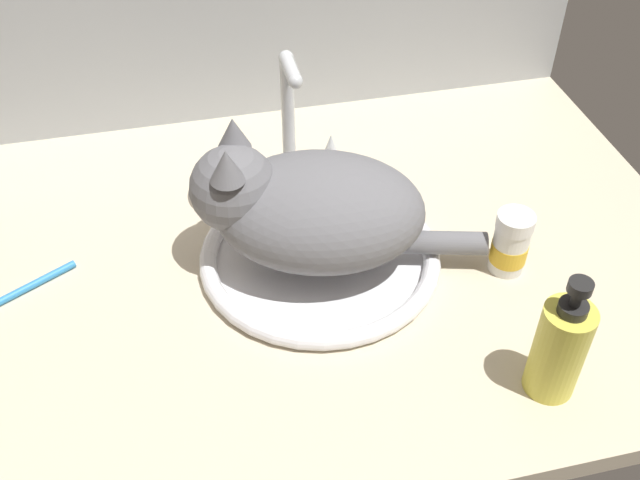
{
  "coord_description": "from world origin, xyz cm",
  "views": [
    {
      "loc": [
        -11.43,
        -72.84,
        73.64
      ],
      "look_at": [
        5.09,
        -1.27,
        7.0
      ],
      "focal_mm": 41.4,
      "sensor_mm": 36.0,
      "label": 1
    }
  ],
  "objects_px": {
    "sink_basin": "(320,256)",
    "soap_pump_bottle": "(559,348)",
    "faucet": "(289,131)",
    "pill_bottle": "(510,244)",
    "toothbrush": "(11,295)",
    "cat": "(302,207)"
  },
  "relations": [
    {
      "from": "sink_basin",
      "to": "faucet",
      "type": "height_order",
      "value": "faucet"
    },
    {
      "from": "soap_pump_bottle",
      "to": "toothbrush",
      "type": "distance_m",
      "value": 0.69
    },
    {
      "from": "pill_bottle",
      "to": "toothbrush",
      "type": "relative_size",
      "value": 0.59
    },
    {
      "from": "toothbrush",
      "to": "cat",
      "type": "bearing_deg",
      "value": -2.42
    },
    {
      "from": "cat",
      "to": "pill_bottle",
      "type": "height_order",
      "value": "cat"
    },
    {
      "from": "toothbrush",
      "to": "soap_pump_bottle",
      "type": "bearing_deg",
      "value": -24.72
    },
    {
      "from": "cat",
      "to": "faucet",
      "type": "bearing_deg",
      "value": 83.58
    },
    {
      "from": "cat",
      "to": "sink_basin",
      "type": "bearing_deg",
      "value": -14.81
    },
    {
      "from": "pill_bottle",
      "to": "soap_pump_bottle",
      "type": "height_order",
      "value": "soap_pump_bottle"
    },
    {
      "from": "sink_basin",
      "to": "cat",
      "type": "relative_size",
      "value": 0.85
    },
    {
      "from": "soap_pump_bottle",
      "to": "faucet",
      "type": "bearing_deg",
      "value": 114.28
    },
    {
      "from": "sink_basin",
      "to": "soap_pump_bottle",
      "type": "bearing_deg",
      "value": -51.19
    },
    {
      "from": "faucet",
      "to": "sink_basin",
      "type": "bearing_deg",
      "value": -90.0
    },
    {
      "from": "sink_basin",
      "to": "faucet",
      "type": "distance_m",
      "value": 0.22
    },
    {
      "from": "faucet",
      "to": "toothbrush",
      "type": "bearing_deg",
      "value": -155.77
    },
    {
      "from": "cat",
      "to": "pill_bottle",
      "type": "distance_m",
      "value": 0.28
    },
    {
      "from": "sink_basin",
      "to": "soap_pump_bottle",
      "type": "relative_size",
      "value": 1.93
    },
    {
      "from": "cat",
      "to": "pill_bottle",
      "type": "bearing_deg",
      "value": -15.62
    },
    {
      "from": "faucet",
      "to": "toothbrush",
      "type": "distance_m",
      "value": 0.46
    },
    {
      "from": "pill_bottle",
      "to": "soap_pump_bottle",
      "type": "bearing_deg",
      "value": -99.37
    },
    {
      "from": "faucet",
      "to": "cat",
      "type": "relative_size",
      "value": 0.54
    },
    {
      "from": "pill_bottle",
      "to": "faucet",
      "type": "bearing_deg",
      "value": 131.61
    }
  ]
}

